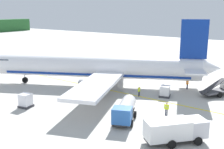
{
  "coord_description": "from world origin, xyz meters",
  "views": [
    {
      "loc": [
        -8.4,
        -7.74,
        13.44
      ],
      "look_at": [
        26.31,
        17.78,
        3.24
      ],
      "focal_mm": 44.2,
      "sensor_mm": 36.0,
      "label": 1
    }
  ],
  "objects_px": {
    "service_truck_catering": "(176,129)",
    "cargo_container_mid": "(165,91)",
    "cargo_container_near": "(26,100)",
    "crew_loader_right": "(167,108)",
    "airliner_foreground": "(99,68)",
    "crew_supervisor": "(87,91)",
    "service_truck_fuel": "(125,110)",
    "service_truck_baggage": "(224,87)",
    "crew_loader_left": "(139,91)",
    "crew_marshaller": "(187,83)"
  },
  "relations": [
    {
      "from": "service_truck_catering",
      "to": "cargo_container_mid",
      "type": "relative_size",
      "value": 3.07
    },
    {
      "from": "cargo_container_near",
      "to": "crew_loader_right",
      "type": "height_order",
      "value": "cargo_container_near"
    },
    {
      "from": "airliner_foreground",
      "to": "crew_loader_right",
      "type": "xyz_separation_m",
      "value": [
        -5.99,
        -15.9,
        -2.35
      ]
    },
    {
      "from": "crew_supervisor",
      "to": "service_truck_fuel",
      "type": "bearing_deg",
      "value": -113.32
    },
    {
      "from": "crew_loader_right",
      "to": "crew_supervisor",
      "type": "bearing_deg",
      "value": 90.61
    },
    {
      "from": "service_truck_fuel",
      "to": "crew_supervisor",
      "type": "distance_m",
      "value": 11.0
    },
    {
      "from": "service_truck_baggage",
      "to": "crew_loader_left",
      "type": "distance_m",
      "value": 13.91
    },
    {
      "from": "airliner_foreground",
      "to": "crew_marshaller",
      "type": "height_order",
      "value": "airliner_foreground"
    },
    {
      "from": "service_truck_fuel",
      "to": "crew_marshaller",
      "type": "height_order",
      "value": "service_truck_fuel"
    },
    {
      "from": "service_truck_fuel",
      "to": "crew_loader_right",
      "type": "relative_size",
      "value": 3.69
    },
    {
      "from": "cargo_container_near",
      "to": "cargo_container_mid",
      "type": "distance_m",
      "value": 20.95
    },
    {
      "from": "service_truck_fuel",
      "to": "crew_marshaller",
      "type": "relative_size",
      "value": 3.67
    },
    {
      "from": "airliner_foreground",
      "to": "crew_supervisor",
      "type": "xyz_separation_m",
      "value": [
        -6.13,
        -2.38,
        -2.35
      ]
    },
    {
      "from": "service_truck_fuel",
      "to": "service_truck_catering",
      "type": "bearing_deg",
      "value": -103.38
    },
    {
      "from": "airliner_foreground",
      "to": "service_truck_catering",
      "type": "distance_m",
      "value": 23.41
    },
    {
      "from": "crew_marshaller",
      "to": "crew_loader_left",
      "type": "distance_m",
      "value": 9.61
    },
    {
      "from": "service_truck_catering",
      "to": "crew_loader_left",
      "type": "height_order",
      "value": "service_truck_catering"
    },
    {
      "from": "service_truck_baggage",
      "to": "service_truck_catering",
      "type": "xyz_separation_m",
      "value": [
        -20.39,
        -0.56,
        0.29
      ]
    },
    {
      "from": "cargo_container_near",
      "to": "crew_marshaller",
      "type": "distance_m",
      "value": 26.7
    },
    {
      "from": "airliner_foreground",
      "to": "service_truck_fuel",
      "type": "height_order",
      "value": "airliner_foreground"
    },
    {
      "from": "crew_loader_right",
      "to": "crew_supervisor",
      "type": "xyz_separation_m",
      "value": [
        -0.14,
        13.52,
        -0.0
      ]
    },
    {
      "from": "service_truck_fuel",
      "to": "service_truck_catering",
      "type": "xyz_separation_m",
      "value": [
        -1.76,
        -7.39,
        0.06
      ]
    },
    {
      "from": "cargo_container_near",
      "to": "crew_supervisor",
      "type": "height_order",
      "value": "cargo_container_near"
    },
    {
      "from": "crew_marshaller",
      "to": "crew_loader_left",
      "type": "height_order",
      "value": "crew_marshaller"
    },
    {
      "from": "crew_loader_left",
      "to": "crew_supervisor",
      "type": "relative_size",
      "value": 0.92
    },
    {
      "from": "cargo_container_near",
      "to": "service_truck_catering",
      "type": "bearing_deg",
      "value": -83.38
    },
    {
      "from": "cargo_container_mid",
      "to": "crew_supervisor",
      "type": "xyz_separation_m",
      "value": [
        -7.27,
        9.84,
        0.15
      ]
    },
    {
      "from": "service_truck_catering",
      "to": "cargo_container_mid",
      "type": "distance_m",
      "value": 15.42
    },
    {
      "from": "crew_supervisor",
      "to": "airliner_foreground",
      "type": "bearing_deg",
      "value": 21.18
    },
    {
      "from": "cargo_container_near",
      "to": "cargo_container_mid",
      "type": "height_order",
      "value": "cargo_container_near"
    },
    {
      "from": "service_truck_baggage",
      "to": "crew_marshaller",
      "type": "bearing_deg",
      "value": 97.01
    },
    {
      "from": "service_truck_catering",
      "to": "cargo_container_near",
      "type": "relative_size",
      "value": 3.04
    },
    {
      "from": "crew_marshaller",
      "to": "crew_loader_right",
      "type": "distance_m",
      "value": 13.64
    },
    {
      "from": "airliner_foreground",
      "to": "crew_loader_right",
      "type": "relative_size",
      "value": 21.81
    },
    {
      "from": "service_truck_catering",
      "to": "service_truck_baggage",
      "type": "bearing_deg",
      "value": 1.57
    },
    {
      "from": "service_truck_catering",
      "to": "crew_loader_right",
      "type": "xyz_separation_m",
      "value": [
        6.26,
        3.96,
        -0.41
      ]
    },
    {
      "from": "service_truck_catering",
      "to": "airliner_foreground",
      "type": "bearing_deg",
      "value": 58.35
    },
    {
      "from": "crew_marshaller",
      "to": "cargo_container_mid",
      "type": "bearing_deg",
      "value": 168.93
    },
    {
      "from": "airliner_foreground",
      "to": "service_truck_baggage",
      "type": "height_order",
      "value": "airliner_foreground"
    },
    {
      "from": "service_truck_fuel",
      "to": "cargo_container_mid",
      "type": "bearing_deg",
      "value": 1.28
    },
    {
      "from": "crew_marshaller",
      "to": "crew_supervisor",
      "type": "xyz_separation_m",
      "value": [
        -13.56,
        11.07,
        -0.01
      ]
    },
    {
      "from": "service_truck_fuel",
      "to": "cargo_container_mid",
      "type": "height_order",
      "value": "service_truck_fuel"
    },
    {
      "from": "service_truck_catering",
      "to": "cargo_container_near",
      "type": "height_order",
      "value": "service_truck_catering"
    },
    {
      "from": "cargo_container_near",
      "to": "crew_marshaller",
      "type": "xyz_separation_m",
      "value": [
        22.14,
        -14.92,
        0.07
      ]
    },
    {
      "from": "service_truck_baggage",
      "to": "cargo_container_mid",
      "type": "bearing_deg",
      "value": 134.68
    },
    {
      "from": "airliner_foreground",
      "to": "crew_marshaller",
      "type": "xyz_separation_m",
      "value": [
        7.43,
        -13.44,
        -2.34
      ]
    },
    {
      "from": "service_truck_fuel",
      "to": "cargo_container_near",
      "type": "xyz_separation_m",
      "value": [
        -4.23,
        13.95,
        -0.42
      ]
    },
    {
      "from": "service_truck_baggage",
      "to": "crew_marshaller",
      "type": "distance_m",
      "value": 5.9
    },
    {
      "from": "airliner_foreground",
      "to": "cargo_container_mid",
      "type": "xyz_separation_m",
      "value": [
        1.14,
        -12.21,
        -2.5
      ]
    },
    {
      "from": "cargo_container_mid",
      "to": "crew_marshaller",
      "type": "xyz_separation_m",
      "value": [
        6.29,
        -1.23,
        0.16
      ]
    }
  ]
}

